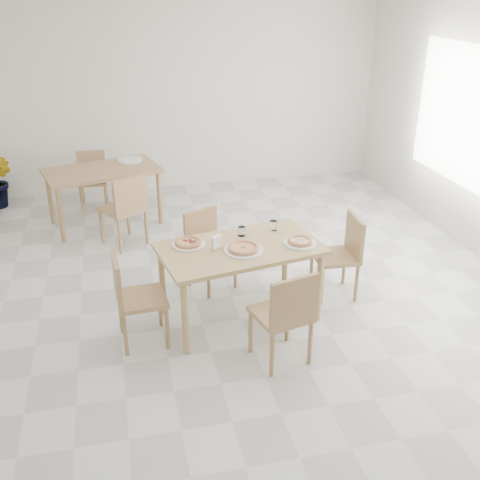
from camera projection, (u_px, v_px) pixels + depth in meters
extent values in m
plane|color=silver|center=(231.00, 297.00, 5.74)|extent=(7.00, 7.00, 0.00)
plane|color=silver|center=(180.00, 95.00, 8.23)|extent=(6.00, 0.00, 6.00)
plane|color=silver|center=(431.00, 446.00, 2.06)|extent=(6.00, 0.00, 6.00)
cube|color=tan|center=(240.00, 249.00, 5.09)|extent=(1.57, 1.06, 0.04)
cylinder|color=tan|center=(185.00, 318.00, 4.73)|extent=(0.06, 0.06, 0.71)
cylinder|color=tan|center=(319.00, 287.00, 5.20)|extent=(0.06, 0.06, 0.71)
cylinder|color=tan|center=(162.00, 282.00, 5.30)|extent=(0.06, 0.06, 0.71)
cylinder|color=tan|center=(285.00, 257.00, 5.77)|extent=(0.06, 0.06, 0.71)
cube|color=#A17F50|center=(281.00, 314.00, 4.64)|extent=(0.52, 0.52, 0.04)
cube|color=#A17F50|center=(294.00, 301.00, 4.39)|extent=(0.43, 0.14, 0.41)
cylinder|color=#A17F50|center=(287.00, 321.00, 4.96)|extent=(0.04, 0.04, 0.42)
cylinder|color=#A17F50|center=(251.00, 331.00, 4.81)|extent=(0.04, 0.04, 0.42)
cylinder|color=#A17F50|center=(310.00, 342.00, 4.66)|extent=(0.04, 0.04, 0.42)
cylinder|color=#A17F50|center=(272.00, 355.00, 4.51)|extent=(0.04, 0.04, 0.42)
cube|color=#A17F50|center=(212.00, 251.00, 5.76)|extent=(0.54, 0.54, 0.04)
cube|color=#A17F50|center=(200.00, 227.00, 5.80)|extent=(0.38, 0.21, 0.38)
cylinder|color=#A17F50|center=(209.00, 281.00, 5.63)|extent=(0.03, 0.03, 0.39)
cylinder|color=#A17F50|center=(235.00, 271.00, 5.83)|extent=(0.03, 0.03, 0.39)
cylinder|color=#A17F50|center=(189.00, 269.00, 5.87)|extent=(0.03, 0.03, 0.39)
cylinder|color=#A17F50|center=(215.00, 259.00, 6.07)|extent=(0.03, 0.03, 0.39)
cube|color=#A17F50|center=(142.00, 298.00, 4.88)|extent=(0.45, 0.45, 0.04)
cube|color=#A17F50|center=(117.00, 279.00, 4.73)|extent=(0.07, 0.42, 0.40)
cylinder|color=#A17F50|center=(167.00, 328.00, 4.86)|extent=(0.04, 0.04, 0.41)
cylinder|color=#A17F50|center=(160.00, 307.00, 5.18)|extent=(0.04, 0.04, 0.41)
cylinder|color=#A17F50|center=(125.00, 335.00, 4.77)|extent=(0.04, 0.04, 0.41)
cylinder|color=#A17F50|center=(121.00, 313.00, 5.08)|extent=(0.04, 0.04, 0.41)
cube|color=#A17F50|center=(335.00, 257.00, 5.61)|extent=(0.44, 0.44, 0.04)
cube|color=#A17F50|center=(355.00, 235.00, 5.55)|extent=(0.06, 0.42, 0.40)
cylinder|color=#A17F50|center=(311.00, 269.00, 5.84)|extent=(0.04, 0.04, 0.41)
cylinder|color=#A17F50|center=(322.00, 286.00, 5.52)|extent=(0.04, 0.04, 0.41)
cylinder|color=#A17F50|center=(344.00, 267.00, 5.90)|extent=(0.04, 0.04, 0.41)
cylinder|color=#A17F50|center=(356.00, 283.00, 5.58)|extent=(0.04, 0.04, 0.41)
cylinder|color=white|center=(243.00, 250.00, 4.99)|extent=(0.34, 0.34, 0.02)
cylinder|color=white|center=(300.00, 243.00, 5.12)|extent=(0.30, 0.30, 0.02)
cylinder|color=white|center=(188.00, 245.00, 5.10)|extent=(0.30, 0.30, 0.02)
cylinder|color=#E4A76B|center=(243.00, 249.00, 4.98)|extent=(0.30, 0.30, 0.01)
torus|color=#E4A76B|center=(243.00, 248.00, 4.98)|extent=(0.30, 0.30, 0.03)
cylinder|color=#C54922|center=(243.00, 248.00, 4.98)|extent=(0.23, 0.23, 0.01)
ellipsoid|color=#1C5012|center=(243.00, 247.00, 4.98)|extent=(0.05, 0.04, 0.01)
cylinder|color=#E4A76B|center=(300.00, 242.00, 5.12)|extent=(0.30, 0.30, 0.01)
torus|color=#E4A76B|center=(300.00, 241.00, 5.11)|extent=(0.30, 0.30, 0.03)
cylinder|color=beige|center=(300.00, 241.00, 5.11)|extent=(0.22, 0.22, 0.01)
cylinder|color=#E4A76B|center=(188.00, 243.00, 5.09)|extent=(0.29, 0.29, 0.01)
torus|color=#E4A76B|center=(188.00, 242.00, 5.09)|extent=(0.30, 0.30, 0.03)
cylinder|color=#C54922|center=(188.00, 242.00, 5.09)|extent=(0.22, 0.22, 0.01)
cylinder|color=white|center=(273.00, 226.00, 5.39)|extent=(0.07, 0.07, 0.10)
cylinder|color=white|center=(242.00, 231.00, 5.28)|extent=(0.07, 0.07, 0.09)
cube|color=silver|center=(217.00, 248.00, 5.03)|extent=(0.12, 0.11, 0.01)
cube|color=white|center=(216.00, 242.00, 5.01)|extent=(0.11, 0.09, 0.11)
cube|color=silver|center=(251.00, 234.00, 5.33)|extent=(0.04, 0.18, 0.01)
cube|color=silver|center=(275.00, 232.00, 5.36)|extent=(0.11, 0.16, 0.01)
cube|color=#A17F50|center=(102.00, 171.00, 7.14)|extent=(1.56, 1.13, 0.04)
cylinder|color=#A17F50|center=(61.00, 216.00, 6.77)|extent=(0.06, 0.06, 0.71)
cylinder|color=#A17F50|center=(160.00, 198.00, 7.31)|extent=(0.06, 0.06, 0.71)
cylinder|color=#A17F50|center=(50.00, 198.00, 7.30)|extent=(0.06, 0.06, 0.71)
cylinder|color=#A17F50|center=(143.00, 183.00, 7.84)|extent=(0.06, 0.06, 0.71)
cube|color=#A17F50|center=(122.00, 209.00, 6.69)|extent=(0.62, 0.62, 0.04)
cube|color=#A17F50|center=(131.00, 195.00, 6.46)|extent=(0.40, 0.27, 0.43)
cylinder|color=#A17F50|center=(128.00, 219.00, 7.04)|extent=(0.04, 0.04, 0.44)
cylinder|color=#A17F50|center=(102.00, 227.00, 6.79)|extent=(0.04, 0.04, 0.44)
cylinder|color=#A17F50|center=(146.00, 227.00, 6.79)|extent=(0.04, 0.04, 0.44)
cylinder|color=#A17F50|center=(120.00, 237.00, 6.54)|extent=(0.04, 0.04, 0.44)
cube|color=#A17F50|center=(93.00, 181.00, 7.80)|extent=(0.40, 0.40, 0.04)
cube|color=#A17F50|center=(91.00, 164.00, 7.87)|extent=(0.39, 0.05, 0.37)
cylinder|color=#A17F50|center=(81.00, 200.00, 7.71)|extent=(0.03, 0.03, 0.38)
cylinder|color=#A17F50|center=(106.00, 198.00, 7.77)|extent=(0.03, 0.03, 0.38)
cylinder|color=#A17F50|center=(83.00, 192.00, 8.00)|extent=(0.03, 0.03, 0.38)
cylinder|color=#A17F50|center=(106.00, 190.00, 8.06)|extent=(0.03, 0.03, 0.38)
cylinder|color=white|center=(130.00, 160.00, 7.46)|extent=(0.32, 0.32, 0.02)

